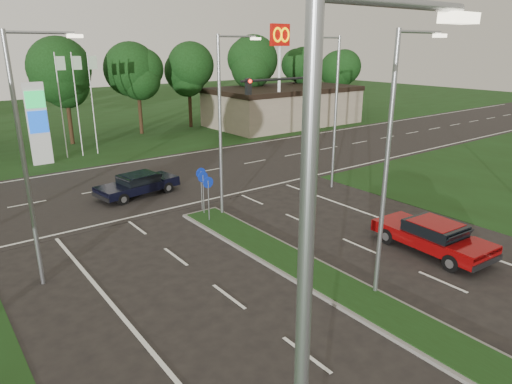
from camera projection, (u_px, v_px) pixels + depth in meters
verge_far at (33, 121)px, 53.04m from camera, size 160.00×50.00×0.02m
cross_road at (144, 183)px, 29.55m from camera, size 160.00×12.00×0.02m
median_kerb at (409, 326)px, 14.37m from camera, size 2.00×26.00×0.12m
commercial_building at (283, 106)px, 50.68m from camera, size 16.00×9.00×4.00m
streetlight_median_near at (391, 155)px, 14.91m from camera, size 2.53×0.22×9.00m
streetlight_median_far at (223, 118)px, 22.49m from camera, size 2.53×0.22×9.00m
streetlight_left_near at (315, 373)px, 5.02m from camera, size 2.53×0.22×9.00m
streetlight_left_far at (28, 150)px, 15.63m from camera, size 2.53×0.22×9.00m
streetlight_right_far at (334, 106)px, 26.98m from camera, size 2.53×0.22×9.00m
traffic_signal at (291, 111)px, 27.70m from camera, size 5.10×0.42×7.00m
median_signs at (204, 185)px, 23.26m from camera, size 1.16×1.76×2.38m
gas_pylon at (41, 121)px, 33.24m from camera, size 5.80×1.26×8.00m
mcdonalds_sign at (280, 51)px, 43.48m from camera, size 2.20×0.47×10.40m
treeline_far at (63, 65)px, 39.58m from camera, size 6.00×6.00×9.90m
red_sedan at (433, 236)px, 19.50m from camera, size 2.33×5.11×1.37m
navy_sedan at (138, 184)px, 26.85m from camera, size 4.94×2.61×1.29m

